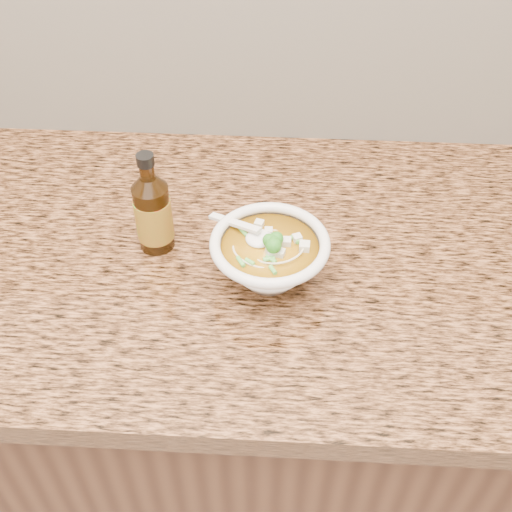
{
  "coord_description": "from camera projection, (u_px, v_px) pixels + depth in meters",
  "views": [
    {
      "loc": [
        0.13,
        0.94,
        1.61
      ],
      "look_at": [
        0.1,
        1.61,
        0.95
      ],
      "focal_mm": 45.0,
      "sensor_mm": 36.0,
      "label": 1
    }
  ],
  "objects": [
    {
      "name": "hot_sauce_bottle",
      "position": [
        153.0,
        213.0,
        0.98
      ],
      "size": [
        0.07,
        0.07,
        0.17
      ],
      "rotation": [
        0.0,
        0.0,
        -0.23
      ],
      "color": "#3A1F07",
      "rests_on": "counter_slab"
    },
    {
      "name": "counter_slab",
      "position": [
        199.0,
        253.0,
        1.04
      ],
      "size": [
        4.0,
        0.68,
        0.04
      ],
      "primitive_type": "cube",
      "color": "#9B6138",
      "rests_on": "cabinet"
    },
    {
      "name": "soup_bowl",
      "position": [
        270.0,
        259.0,
        0.94
      ],
      "size": [
        0.18,
        0.17,
        0.1
      ],
      "rotation": [
        0.0,
        0.0,
        -0.01
      ],
      "color": "white",
      "rests_on": "counter_slab"
    },
    {
      "name": "cabinet",
      "position": [
        212.0,
        404.0,
        1.35
      ],
      "size": [
        4.0,
        0.65,
        0.86
      ],
      "primitive_type": "cube",
      "color": "#341B0F",
      "rests_on": "ground"
    }
  ]
}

